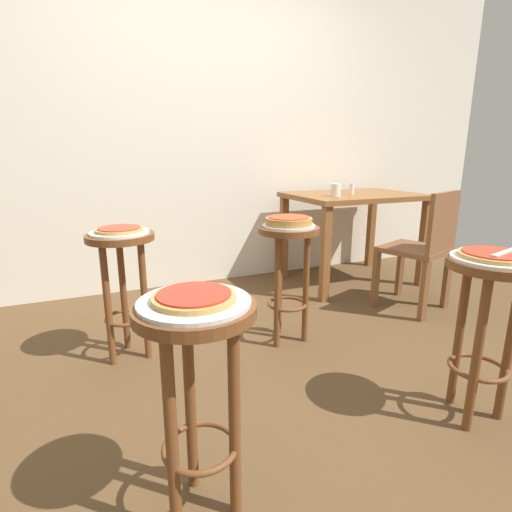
% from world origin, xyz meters
% --- Properties ---
extents(ground_plane, '(6.00, 6.00, 0.00)m').
position_xyz_m(ground_plane, '(0.00, 0.00, 0.00)').
color(ground_plane, brown).
extents(back_wall, '(6.00, 0.10, 3.00)m').
position_xyz_m(back_wall, '(0.00, 1.65, 1.50)').
color(back_wall, silver).
rests_on(back_wall, ground_plane).
extents(stool_foreground, '(0.35, 0.35, 0.69)m').
position_xyz_m(stool_foreground, '(0.52, -0.65, 0.50)').
color(stool_foreground, brown).
rests_on(stool_foreground, ground_plane).
extents(serving_plate_foreground, '(0.32, 0.32, 0.01)m').
position_xyz_m(serving_plate_foreground, '(0.52, -0.65, 0.70)').
color(serving_plate_foreground, silver).
rests_on(serving_plate_foreground, stool_foreground).
extents(pizza_foreground, '(0.27, 0.27, 0.02)m').
position_xyz_m(pizza_foreground, '(0.52, -0.65, 0.71)').
color(pizza_foreground, tan).
rests_on(pizza_foreground, serving_plate_foreground).
extents(stool_middle, '(0.35, 0.35, 0.69)m').
position_xyz_m(stool_middle, '(-0.66, -0.64, 0.50)').
color(stool_middle, brown).
rests_on(stool_middle, ground_plane).
extents(serving_plate_middle, '(0.31, 0.31, 0.01)m').
position_xyz_m(serving_plate_middle, '(-0.66, -0.64, 0.70)').
color(serving_plate_middle, silver).
rests_on(serving_plate_middle, stool_middle).
extents(pizza_middle, '(0.23, 0.23, 0.02)m').
position_xyz_m(pizza_middle, '(-0.66, -0.64, 0.71)').
color(pizza_middle, tan).
rests_on(pizza_middle, serving_plate_middle).
extents(stool_leftside, '(0.35, 0.35, 0.69)m').
position_xyz_m(stool_leftside, '(0.13, 0.30, 0.50)').
color(stool_leftside, brown).
rests_on(stool_leftside, ground_plane).
extents(serving_plate_leftside, '(0.30, 0.30, 0.01)m').
position_xyz_m(serving_plate_leftside, '(0.13, 0.30, 0.70)').
color(serving_plate_leftside, silver).
rests_on(serving_plate_leftside, stool_leftside).
extents(pizza_leftside, '(0.26, 0.26, 0.05)m').
position_xyz_m(pizza_leftside, '(0.13, 0.30, 0.73)').
color(pizza_leftside, '#B78442').
rests_on(pizza_leftside, serving_plate_leftside).
extents(stool_rear, '(0.35, 0.35, 0.69)m').
position_xyz_m(stool_rear, '(-0.76, 0.47, 0.50)').
color(stool_rear, brown).
rests_on(stool_rear, ground_plane).
extents(serving_plate_rear, '(0.30, 0.30, 0.01)m').
position_xyz_m(serving_plate_rear, '(-0.76, 0.47, 0.70)').
color(serving_plate_rear, silver).
rests_on(serving_plate_rear, stool_rear).
extents(pizza_rear, '(0.24, 0.24, 0.02)m').
position_xyz_m(pizza_rear, '(-0.76, 0.47, 0.71)').
color(pizza_rear, tan).
rests_on(pizza_rear, serving_plate_rear).
extents(dining_table, '(1.06, 0.77, 0.77)m').
position_xyz_m(dining_table, '(1.17, 1.11, 0.65)').
color(dining_table, brown).
rests_on(dining_table, ground_plane).
extents(cup_near_edge, '(0.08, 0.08, 0.10)m').
position_xyz_m(cup_near_edge, '(0.89, 0.97, 0.81)').
color(cup_near_edge, silver).
rests_on(cup_near_edge, dining_table).
extents(condiment_shaker, '(0.04, 0.04, 0.09)m').
position_xyz_m(condiment_shaker, '(1.11, 1.06, 0.81)').
color(condiment_shaker, white).
rests_on(condiment_shaker, dining_table).
extents(wooden_chair, '(0.51, 0.51, 0.85)m').
position_xyz_m(wooden_chair, '(1.23, 0.36, 0.47)').
color(wooden_chair, brown).
rests_on(wooden_chair, ground_plane).
extents(pizza_server_knife, '(0.22, 0.08, 0.01)m').
position_xyz_m(pizza_server_knife, '(0.55, -0.67, 0.73)').
color(pizza_server_knife, silver).
rests_on(pizza_server_knife, pizza_foreground).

